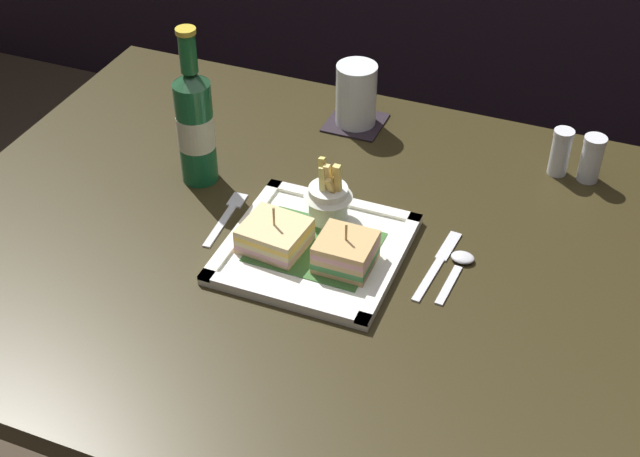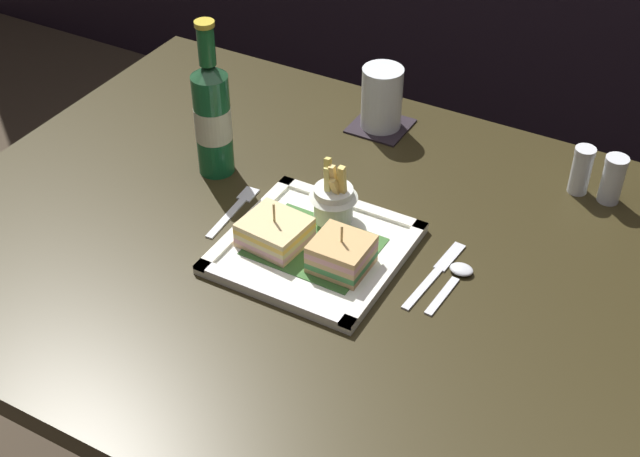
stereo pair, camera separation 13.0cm
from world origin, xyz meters
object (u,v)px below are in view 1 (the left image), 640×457
at_px(spoon, 459,264).
at_px(sandwich_half_left, 275,236).
at_px(water_glass, 356,97).
at_px(square_plate, 315,249).
at_px(fork, 227,216).
at_px(sandwich_half_right, 346,252).
at_px(salt_shaker, 560,155).
at_px(fries_cup, 328,196).
at_px(beer_bottle, 195,124).
at_px(pepper_shaker, 591,161).
at_px(dining_table, 325,307).
at_px(knife, 439,262).

bearing_deg(spoon, sandwich_half_left, -165.50).
height_order(sandwich_half_left, water_glass, water_glass).
height_order(square_plate, fork, square_plate).
relative_size(sandwich_half_right, salt_shaker, 0.97).
distance_m(fries_cup, beer_bottle, 0.25).
bearing_deg(fries_cup, fork, -164.50).
bearing_deg(pepper_shaker, square_plate, -135.52).
bearing_deg(spoon, pepper_shaker, 64.46).
distance_m(square_plate, fries_cup, 0.09).
height_order(dining_table, sandwich_half_left, sandwich_half_left).
bearing_deg(knife, beer_bottle, 171.74).
relative_size(square_plate, sandwich_half_left, 2.60).
relative_size(sandwich_half_left, fries_cup, 0.90).
bearing_deg(beer_bottle, pepper_shaker, 21.48).
height_order(water_glass, pepper_shaker, water_glass).
bearing_deg(knife, fries_cup, 171.58).
relative_size(square_plate, fork, 1.81).
relative_size(dining_table, beer_bottle, 4.56).
bearing_deg(dining_table, pepper_shaker, 43.56).
bearing_deg(beer_bottle, dining_table, -18.91).
xyz_separation_m(sandwich_half_right, spoon, (0.15, 0.07, -0.03)).
height_order(square_plate, sandwich_half_left, sandwich_half_left).
bearing_deg(fork, spoon, 2.86).
relative_size(sandwich_half_left, pepper_shaker, 1.21).
bearing_deg(sandwich_half_right, spoon, 24.15).
distance_m(water_glass, salt_shaker, 0.37).
relative_size(dining_table, spoon, 10.27).
distance_m(square_plate, fork, 0.16).
distance_m(sandwich_half_left, sandwich_half_right, 0.11).
bearing_deg(spoon, dining_table, -171.64).
xyz_separation_m(square_plate, fries_cup, (-0.01, 0.07, 0.05)).
xyz_separation_m(beer_bottle, knife, (0.43, -0.06, -0.10)).
height_order(square_plate, pepper_shaker, pepper_shaker).
distance_m(beer_bottle, spoon, 0.47).
height_order(sandwich_half_right, fork, sandwich_half_right).
distance_m(knife, pepper_shaker, 0.34).
relative_size(beer_bottle, water_glass, 2.38).
height_order(water_glass, knife, water_glass).
bearing_deg(sandwich_half_right, fork, 167.07).
xyz_separation_m(dining_table, sandwich_half_right, (0.05, -0.04, 0.16)).
distance_m(square_plate, beer_bottle, 0.29).
bearing_deg(square_plate, beer_bottle, 156.62).
distance_m(square_plate, sandwich_half_left, 0.06).
xyz_separation_m(sandwich_half_right, fries_cup, (-0.06, 0.09, 0.02)).
distance_m(dining_table, beer_bottle, 0.36).
xyz_separation_m(sandwich_half_left, spoon, (0.26, 0.07, -0.03)).
bearing_deg(sandwich_half_right, salt_shaker, 56.20).
height_order(sandwich_half_left, pepper_shaker, same).
distance_m(dining_table, water_glass, 0.40).
xyz_separation_m(fries_cup, water_glass, (-0.06, 0.29, 0.00)).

